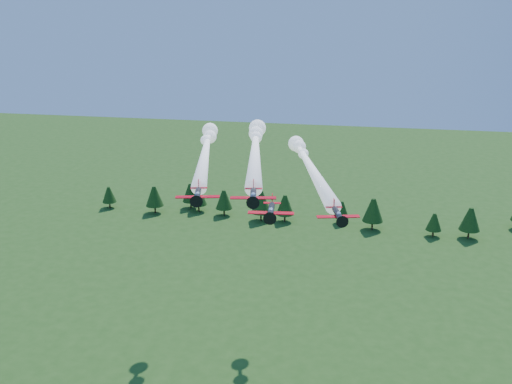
% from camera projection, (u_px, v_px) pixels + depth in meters
% --- Properties ---
extents(plane_lead, '(14.37, 52.18, 3.70)m').
position_uv_depth(plane_lead, '(255.00, 147.00, 106.46)').
color(plane_lead, black).
rests_on(plane_lead, ground).
extents(plane_left, '(17.47, 53.67, 3.70)m').
position_uv_depth(plane_left, '(206.00, 150.00, 117.37)').
color(plane_left, black).
rests_on(plane_left, ground).
extents(plane_right, '(18.42, 54.80, 3.70)m').
position_uv_depth(plane_right, '(308.00, 163.00, 116.84)').
color(plane_right, black).
rests_on(plane_right, ground).
extents(plane_slot, '(8.00, 8.70, 2.80)m').
position_uv_depth(plane_slot, '(271.00, 210.00, 97.33)').
color(plane_slot, black).
rests_on(plane_slot, ground).
extents(treeline, '(175.95, 19.40, 11.52)m').
position_uv_depth(treeline, '(327.00, 206.00, 201.87)').
color(treeline, '#382314').
rests_on(treeline, ground).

